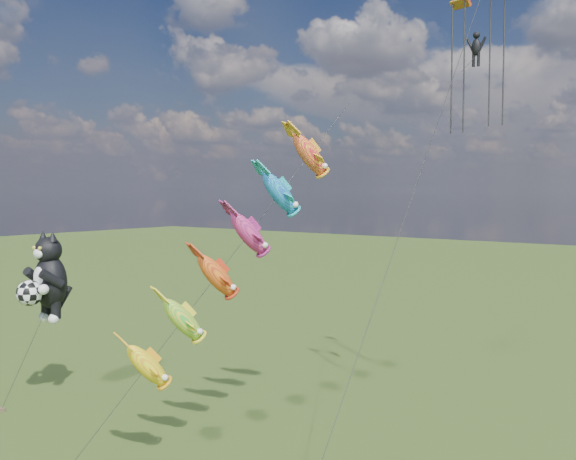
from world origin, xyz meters
The scene contains 4 objects.
ground centered at (0.00, 0.00, 0.00)m, with size 300.00×300.00×0.00m, color #1E360D.
cat_kite_rig centered at (-3.10, 3.73, 8.14)m, with size 2.90×4.22×11.04m.
fish_windsock_rig centered at (11.44, 4.98, 10.32)m, with size 6.85×14.52×18.36m.
parafoil_rig centered at (20.15, 14.42, 21.22)m, with size 2.38×17.54×27.25m.
Camera 1 is at (32.94, -18.88, 13.54)m, focal length 40.00 mm.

